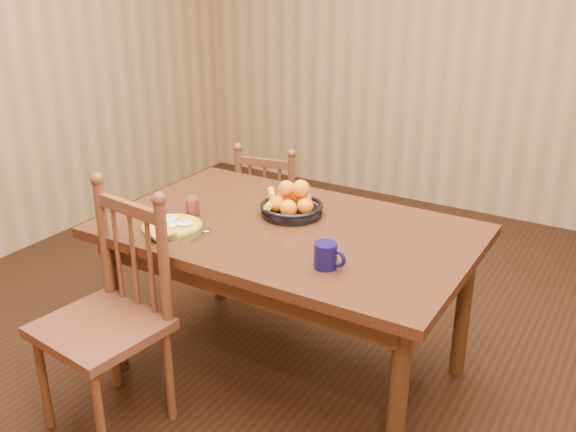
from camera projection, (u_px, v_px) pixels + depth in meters
The scene contains 10 objects.
room at pixel (288, 90), 2.58m from camera, with size 4.52×5.02×2.72m.
dining_table at pixel (288, 244), 2.84m from camera, with size 1.60×1.00×0.75m.
chair_far at pixel (274, 217), 3.78m from camera, with size 0.45×0.43×0.86m.
chair_near at pixel (109, 319), 2.59m from camera, with size 0.50×0.49×1.00m.
breakfast_plate at pixel (172, 226), 2.78m from camera, with size 0.26×0.30×0.04m.
fork at pixel (187, 234), 2.72m from camera, with size 0.07×0.18×0.00m.
spoon at pixel (204, 233), 2.73m from camera, with size 0.04×0.16×0.01m.
coffee_mug at pixel (327, 255), 2.42m from camera, with size 0.13×0.09×0.10m.
juice_glass at pixel (193, 206), 2.92m from camera, with size 0.06×0.06×0.09m.
fruit_bowl at pixel (291, 204), 2.92m from camera, with size 0.32×0.29×0.17m.
Camera 1 is at (1.33, -2.21, 1.86)m, focal length 40.00 mm.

